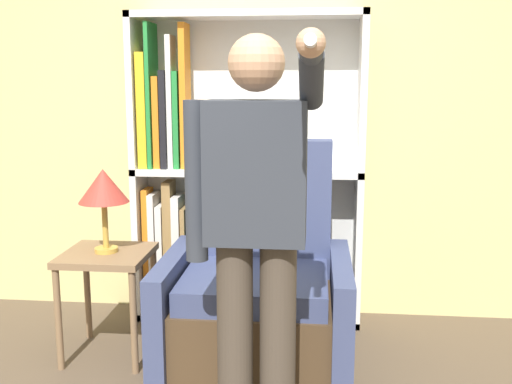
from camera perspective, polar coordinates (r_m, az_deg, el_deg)
name	(u,v)px	position (r m, az deg, el deg)	size (l,w,h in m)	color
wall_back	(259,98)	(3.83, 0.26, 8.96)	(8.00, 0.06, 2.80)	#DBCC84
bookcase	(216,180)	(3.76, -3.83, 1.11)	(1.42, 0.28, 1.91)	white
armchair	(257,297)	(3.24, 0.11, -10.00)	(0.97, 0.84, 1.19)	#4C3823
person_standing	(256,220)	(2.38, -0.05, -2.72)	(0.54, 0.78, 1.68)	#473D33
side_table	(107,269)	(3.39, -13.98, -7.17)	(0.46, 0.46, 0.59)	#846647
table_lamp	(103,188)	(3.28, -14.33, 0.35)	(0.27, 0.27, 0.45)	gold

